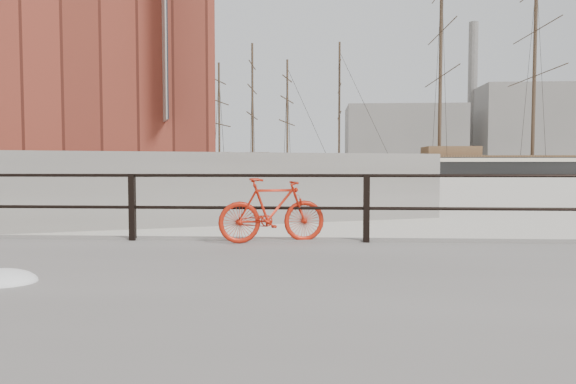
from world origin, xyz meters
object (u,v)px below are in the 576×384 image
(schooner_mid, at_px, (296,175))
(schooner_left, at_px, (253,176))
(barque_black, at_px, (532,174))
(workboat_far, at_px, (86,179))
(bicycle, at_px, (272,210))
(workboat_near, at_px, (41,186))

(schooner_mid, relative_size, schooner_left, 1.35)
(barque_black, xyz_separation_m, schooner_left, (-44.46, -13.47, 0.00))
(schooner_left, relative_size, workboat_far, 1.95)
(barque_black, relative_size, schooner_left, 3.01)
(bicycle, height_order, schooner_left, schooner_left)
(bicycle, bearing_deg, workboat_far, 101.37)
(workboat_far, bearing_deg, schooner_mid, 9.66)
(schooner_left, relative_size, workboat_near, 1.92)
(workboat_far, bearing_deg, schooner_left, 10.46)
(bicycle, distance_m, barque_black, 86.81)
(barque_black, bearing_deg, bicycle, -115.49)
(schooner_mid, relative_size, workboat_far, 2.62)
(barque_black, bearing_deg, workboat_far, -150.86)
(barque_black, height_order, schooner_left, barque_black)
(workboat_far, bearing_deg, barque_black, -14.18)
(barque_black, distance_m, schooner_left, 46.45)
(bicycle, xyz_separation_m, workboat_near, (-18.89, 27.71, -0.82))
(bicycle, height_order, workboat_near, workboat_near)
(bicycle, height_order, schooner_mid, schooner_mid)
(schooner_left, height_order, workboat_far, schooner_left)
(workboat_near, relative_size, workboat_far, 1.01)
(bicycle, bearing_deg, schooner_mid, 75.80)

